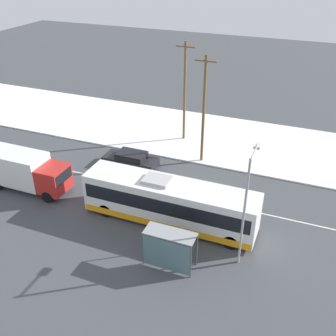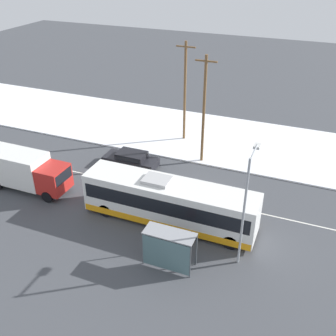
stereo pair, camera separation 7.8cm
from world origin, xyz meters
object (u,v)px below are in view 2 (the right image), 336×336
at_px(box_truck, 23,169).
at_px(utility_pole_roadside, 204,110).
at_px(streetlamp, 247,196).
at_px(bus_shelter, 168,246).
at_px(pedestrian_at_stop, 178,237).
at_px(city_bus, 169,202).
at_px(utility_pole_snowlot, 185,91).
at_px(sedan_car, 131,159).

bearing_deg(box_truck, utility_pole_roadside, 38.74).
distance_m(box_truck, streetlamp, 17.85).
bearing_deg(bus_shelter, pedestrian_at_stop, 89.67).
relative_size(city_bus, pedestrian_at_stop, 6.97).
distance_m(city_bus, utility_pole_roadside, 9.68).
distance_m(city_bus, streetlamp, 6.37).
xyz_separation_m(city_bus, bus_shelter, (1.59, -4.18, 0.07)).
bearing_deg(box_truck, utility_pole_snowlot, 56.32).
xyz_separation_m(box_truck, utility_pole_roadside, (11.59, 9.30, 3.22)).
xyz_separation_m(box_truck, utility_pole_snowlot, (8.61, 12.92, 3.26)).
bearing_deg(utility_pole_roadside, pedestrian_at_stop, -79.47).
relative_size(box_truck, utility_pole_snowlot, 0.77).
bearing_deg(utility_pole_snowlot, sedan_car, -109.09).
xyz_separation_m(box_truck, pedestrian_at_stop, (13.76, -2.36, -0.61)).
distance_m(box_truck, utility_pole_snowlot, 15.86).
height_order(city_bus, bus_shelter, city_bus).
relative_size(sedan_car, streetlamp, 0.65).
xyz_separation_m(utility_pole_roadside, utility_pole_snowlot, (-2.98, 3.62, 0.04)).
distance_m(streetlamp, utility_pole_roadside, 12.36).
bearing_deg(box_truck, streetlamp, -4.95).
xyz_separation_m(city_bus, utility_pole_snowlot, (-3.55, 12.71, 3.31)).
height_order(box_truck, streetlamp, streetlamp).
distance_m(city_bus, pedestrian_at_stop, 3.08).
bearing_deg(bus_shelter, utility_pole_roadside, 99.24).
bearing_deg(sedan_car, city_bus, 135.02).
relative_size(pedestrian_at_stop, bus_shelter, 0.56).
distance_m(city_bus, box_truck, 12.17).
relative_size(box_truck, pedestrian_at_stop, 4.24).
bearing_deg(pedestrian_at_stop, bus_shelter, -90.33).
xyz_separation_m(city_bus, utility_pole_roadside, (-0.57, 9.09, 3.28)).
bearing_deg(sedan_car, box_truck, 44.36).
bearing_deg(streetlamp, pedestrian_at_stop, -167.47).
xyz_separation_m(pedestrian_at_stop, streetlamp, (3.79, 0.84, 3.49)).
relative_size(city_bus, bus_shelter, 3.93).
bearing_deg(bus_shelter, streetlamp, 32.79).
xyz_separation_m(city_bus, pedestrian_at_stop, (1.60, -2.57, -0.56)).
height_order(box_truck, sedan_car, box_truck).
height_order(pedestrian_at_stop, bus_shelter, bus_shelter).
height_order(box_truck, pedestrian_at_stop, box_truck).
bearing_deg(utility_pole_roadside, bus_shelter, -80.76).
bearing_deg(sedan_car, bus_shelter, 126.63).
bearing_deg(utility_pole_snowlot, utility_pole_roadside, -50.53).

